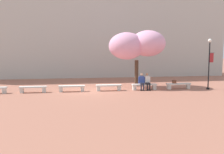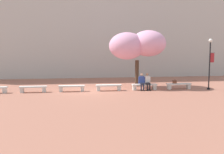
% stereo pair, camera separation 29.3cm
% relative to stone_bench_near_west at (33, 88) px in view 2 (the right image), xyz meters
% --- Properties ---
extents(ground_plane, '(100.00, 100.00, 0.00)m').
position_rel_stone_bench_near_west_xyz_m(ground_plane, '(4.11, 0.00, -0.31)').
color(ground_plane, '#9E604C').
extents(building_facade, '(31.23, 4.00, 10.93)m').
position_rel_stone_bench_near_west_xyz_m(building_facade, '(4.11, 10.31, 5.16)').
color(building_facade, '#B7B2A8').
rests_on(building_facade, ground).
extents(stone_bench_near_west, '(1.90, 0.43, 0.45)m').
position_rel_stone_bench_near_west_xyz_m(stone_bench_near_west, '(0.00, 0.00, 0.00)').
color(stone_bench_near_west, beige).
rests_on(stone_bench_near_west, ground).
extents(stone_bench_center, '(1.90, 0.43, 0.45)m').
position_rel_stone_bench_near_west_xyz_m(stone_bench_center, '(2.74, 0.00, 0.00)').
color(stone_bench_center, beige).
rests_on(stone_bench_center, ground).
extents(stone_bench_near_east, '(1.90, 0.43, 0.45)m').
position_rel_stone_bench_near_west_xyz_m(stone_bench_near_east, '(5.49, 0.00, 0.00)').
color(stone_bench_near_east, beige).
rests_on(stone_bench_near_east, ground).
extents(stone_bench_east_end, '(1.90, 0.43, 0.45)m').
position_rel_stone_bench_near_west_xyz_m(stone_bench_east_end, '(8.23, 0.00, 0.00)').
color(stone_bench_east_end, beige).
rests_on(stone_bench_east_end, ground).
extents(stone_bench_far_east, '(1.90, 0.43, 0.45)m').
position_rel_stone_bench_near_west_xyz_m(stone_bench_far_east, '(10.97, 0.00, 0.00)').
color(stone_bench_far_east, beige).
rests_on(stone_bench_far_east, ground).
extents(person_seated_left, '(0.51, 0.71, 1.29)m').
position_rel_stone_bench_near_west_xyz_m(person_seated_left, '(8.01, -0.05, 0.39)').
color(person_seated_left, black).
rests_on(person_seated_left, ground).
extents(person_seated_right, '(0.51, 0.69, 1.29)m').
position_rel_stone_bench_near_west_xyz_m(person_seated_right, '(8.45, -0.05, 0.39)').
color(person_seated_right, black).
rests_on(person_seated_right, ground).
extents(handbag, '(0.30, 0.15, 0.34)m').
position_rel_stone_bench_near_west_xyz_m(handbag, '(10.63, 0.02, 0.27)').
color(handbag, brown).
rests_on(handbag, stone_bench_far_east).
extents(cherry_tree_main, '(4.67, 3.13, 4.61)m').
position_rel_stone_bench_near_west_xyz_m(cherry_tree_main, '(8.13, 1.79, 3.13)').
color(cherry_tree_main, '#473323').
rests_on(cherry_tree_main, ground).
extents(lamp_post_with_banner, '(0.54, 0.28, 3.87)m').
position_rel_stone_bench_near_west_xyz_m(lamp_post_with_banner, '(13.17, -0.52, 2.02)').
color(lamp_post_with_banner, black).
rests_on(lamp_post_with_banner, ground).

